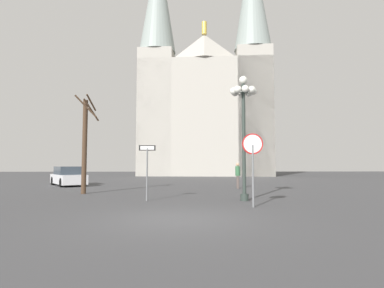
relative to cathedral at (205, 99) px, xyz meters
name	(u,v)px	position (x,y,z in m)	size (l,w,h in m)	color
ground_plane	(175,219)	(-3.85, -35.94, -11.49)	(120.00, 120.00, 0.00)	#424244
cathedral	(205,99)	(0.00, 0.00, 0.00)	(19.78, 13.71, 35.31)	#ADA89E
stop_sign	(253,155)	(-1.00, -33.60, -9.56)	(0.79, 0.08, 2.75)	slate
one_way_arrow_sign	(147,165)	(-5.17, -31.48, -9.94)	(0.72, 0.07, 2.43)	slate
street_lamp	(243,112)	(-0.90, -31.57, -7.55)	(1.20, 1.20, 5.55)	#2D3833
bare_tree	(85,143)	(-8.94, -28.12, -8.73)	(1.14, 1.01, 5.39)	#473323
parked_car_near_white	(68,177)	(-12.24, -21.41, -10.82)	(3.83, 4.59, 1.44)	silver
pedestrian_walking	(238,173)	(0.12, -24.71, -10.46)	(0.32, 0.32, 1.70)	#594C47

